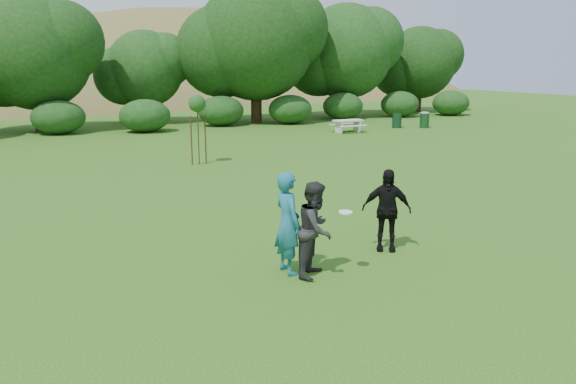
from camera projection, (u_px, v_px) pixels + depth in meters
name	position (u px, v px, depth m)	size (l,w,h in m)	color
ground	(356.00, 277.00, 11.02)	(120.00, 120.00, 0.00)	#19470C
player_teal	(288.00, 223.00, 11.06)	(0.75, 0.49, 2.06)	#1B627B
player_grey	(316.00, 229.00, 10.94)	(0.92, 0.72, 1.89)	#262628
player_black	(386.00, 210.00, 12.44)	(1.08, 0.45, 1.85)	black
trash_can_near	(397.00, 121.00, 36.22)	(0.60, 0.60, 0.90)	#12321E
frisbee	(346.00, 212.00, 10.86)	(0.27, 0.27, 0.04)	white
sapling	(197.00, 106.00, 22.74)	(0.70, 0.70, 2.85)	#3D2817
picnic_table	(348.00, 124.00, 33.84)	(1.80, 1.48, 0.76)	silver
trash_can_lidded	(425.00, 119.00, 36.24)	(0.60, 0.60, 1.05)	#153A1E
hillside	(60.00, 189.00, 73.13)	(150.00, 72.00, 52.00)	olive
tree_row	(155.00, 51.00, 36.33)	(53.92, 10.38, 9.62)	#3A2616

